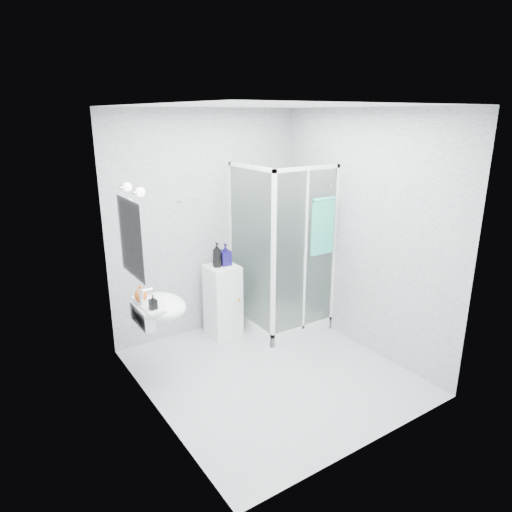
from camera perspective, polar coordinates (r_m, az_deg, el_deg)
room at (r=4.29m, az=2.03°, el=0.64°), size 2.40×2.60×2.60m
shower_enclosure at (r=5.53m, az=2.97°, el=-4.82°), size 0.90×0.95×2.00m
wall_basin at (r=4.40m, az=-12.13°, el=-6.32°), size 0.46×0.56×0.35m
mirror at (r=4.10m, az=-15.32°, el=2.16°), size 0.02×0.60×0.70m
vanity_lights at (r=4.03m, az=-15.13°, el=8.03°), size 0.10×0.40×0.08m
wall_hooks at (r=5.15m, az=-8.45°, el=6.97°), size 0.23×0.06×0.03m
storage_cabinet at (r=5.42m, az=-4.16°, el=-5.55°), size 0.35×0.38×0.85m
hand_towel at (r=5.13m, az=8.35°, el=3.88°), size 0.30×0.04×0.64m
shampoo_bottle_a at (r=5.21m, az=-4.89°, el=0.15°), size 0.12×0.12×0.29m
shampoo_bottle_b at (r=5.26m, az=-3.85°, el=0.19°), size 0.13×0.13×0.26m
soap_dispenser_orange at (r=4.39m, az=-14.24°, el=-4.48°), size 0.13×0.13×0.15m
soap_dispenser_black at (r=4.18m, az=-12.76°, el=-5.63°), size 0.07×0.07×0.14m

